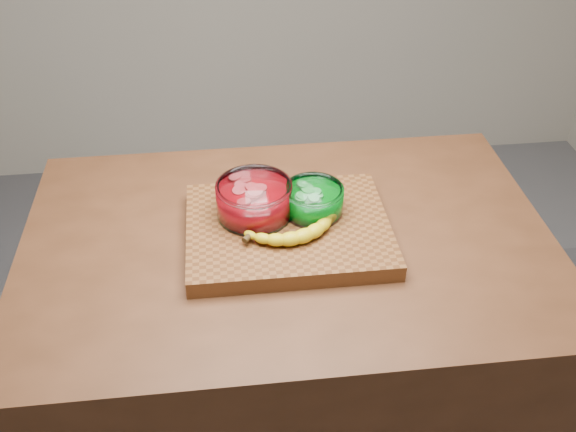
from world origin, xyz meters
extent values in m
cube|color=#4E2B17|center=(0.00, 0.00, 0.45)|extent=(1.20, 0.80, 0.90)
cube|color=brown|center=(0.00, 0.00, 0.92)|extent=(0.45, 0.35, 0.04)
cylinder|color=white|center=(-0.07, 0.04, 0.98)|extent=(0.17, 0.17, 0.08)
cylinder|color=red|center=(-0.07, 0.04, 0.97)|extent=(0.15, 0.15, 0.05)
cylinder|color=#FF5057|center=(-0.07, 0.04, 1.00)|extent=(0.14, 0.14, 0.02)
cylinder|color=white|center=(0.06, 0.04, 0.97)|extent=(0.14, 0.14, 0.06)
cylinder|color=#019C17|center=(0.06, 0.04, 0.96)|extent=(0.11, 0.11, 0.04)
cylinder|color=#71F277|center=(0.06, 0.04, 0.99)|extent=(0.11, 0.11, 0.02)
camera|label=1|loc=(-0.13, -1.11, 1.82)|focal=40.00mm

